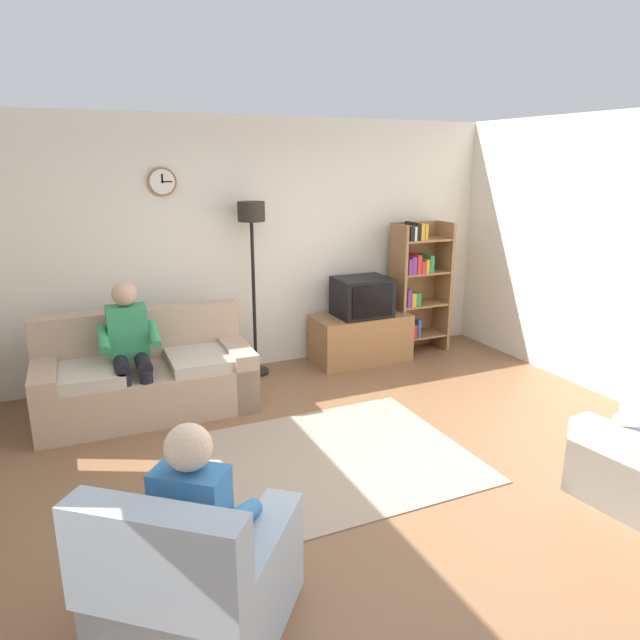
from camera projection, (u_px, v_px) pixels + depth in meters
The scene contains 11 objects.
ground_plane at pixel (374, 471), 4.36m from camera, with size 12.00×12.00×0.00m, color brown.
back_wall_assembly at pixel (257, 246), 6.34m from camera, with size 6.20×0.17×2.70m.
couch at pixel (146, 378), 5.34m from camera, with size 1.92×0.92×0.90m.
tv_stand at pixel (360, 338), 6.69m from camera, with size 1.10×0.56×0.54m.
tv at pixel (362, 297), 6.54m from camera, with size 0.60×0.49×0.44m.
bookshelf at pixel (416, 284), 6.91m from camera, with size 0.68×0.36×1.57m.
floor_lamp at pixel (252, 241), 5.97m from camera, with size 0.28×0.28×1.85m.
armchair_near_window at pixel (197, 582), 2.80m from camera, with size 1.18×1.19×0.90m.
area_rug at pixel (325, 460), 4.51m from camera, with size 2.20×1.70×0.01m, color gray.
person_on_couch at pixel (130, 344), 5.09m from camera, with size 0.52×0.54×1.24m.
person_in_left_armchair at pixel (202, 515), 2.80m from camera, with size 0.63×0.64×1.12m.
Camera 1 is at (-1.97, -3.39, 2.26)m, focal length 32.55 mm.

